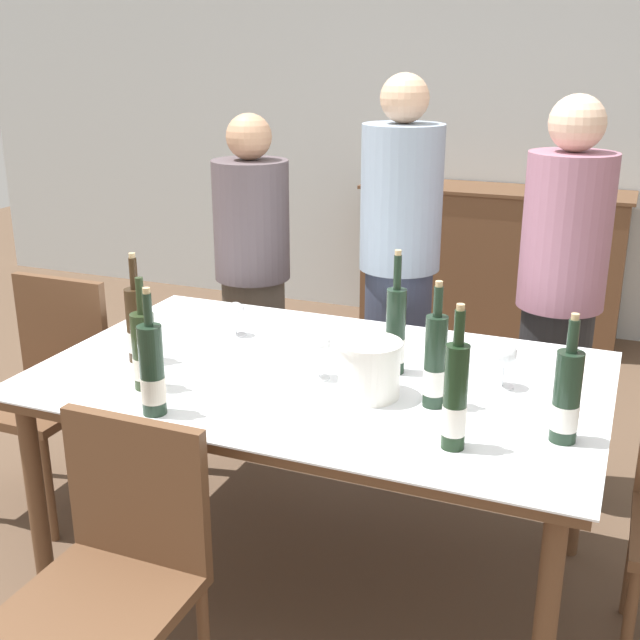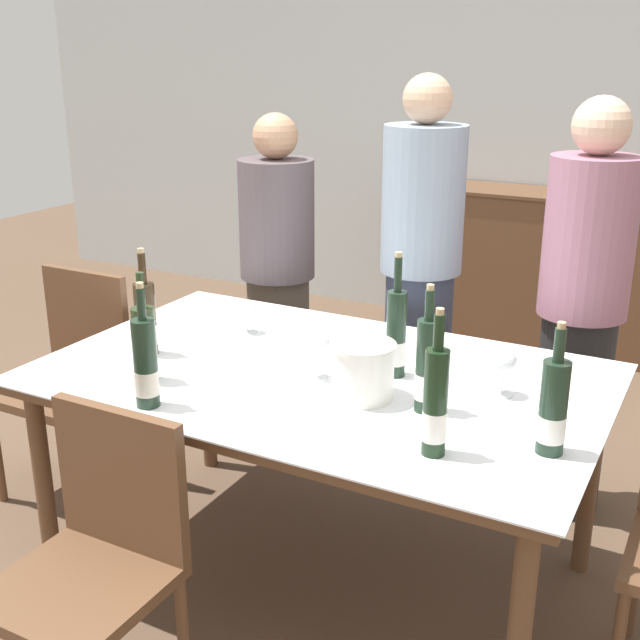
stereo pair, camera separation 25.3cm
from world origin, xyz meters
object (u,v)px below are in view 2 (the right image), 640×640
at_px(wine_glass_2, 504,363).
at_px(person_guest_left, 420,285).
at_px(wine_bottle_1, 145,346).
at_px(person_host, 278,287).
at_px(chair_left_end, 73,368).
at_px(wine_bottle_2, 146,320).
at_px(sideboard_cabinet, 536,269).
at_px(wine_bottle_6, 553,409).
at_px(wine_bottle_0, 435,404).
at_px(wine_bottle_5, 427,368).
at_px(wine_glass_0, 318,347).
at_px(dining_table, 320,391).
at_px(person_guest_right, 581,315).
at_px(wine_bottle_4, 146,365).
at_px(wine_glass_1, 247,311).
at_px(wine_bottle_3, 396,335).
at_px(chair_near_front, 98,550).
at_px(ice_bucket, 363,369).

height_order(wine_glass_2, person_guest_left, person_guest_left).
distance_m(wine_bottle_1, person_host, 1.17).
bearing_deg(chair_left_end, wine_glass_2, 0.63).
bearing_deg(wine_bottle_2, person_guest_left, 58.97).
xyz_separation_m(sideboard_cabinet, wine_bottle_6, (0.72, -2.91, 0.41)).
xyz_separation_m(wine_bottle_0, chair_left_end, (-1.71, 0.43, -0.38)).
distance_m(wine_bottle_1, wine_bottle_2, 0.24).
bearing_deg(chair_left_end, wine_bottle_5, -6.89).
height_order(wine_bottle_1, wine_glass_0, wine_bottle_1).
bearing_deg(dining_table, wine_glass_2, 10.48).
bearing_deg(person_guest_left, person_guest_right, 0.48).
xyz_separation_m(dining_table, person_guest_left, (-0.00, 0.87, 0.14)).
relative_size(wine_bottle_6, person_host, 0.24).
bearing_deg(wine_bottle_4, wine_glass_1, 97.72).
bearing_deg(person_guest_right, wine_bottle_5, -104.00).
bearing_deg(dining_table, chair_left_end, 175.90).
relative_size(person_guest_left, person_guest_right, 1.04).
xyz_separation_m(wine_bottle_3, chair_near_front, (-0.47, -0.89, -0.40)).
bearing_deg(chair_near_front, ice_bucket, 56.70).
xyz_separation_m(chair_left_end, person_guest_left, (1.19, 0.79, 0.32)).
bearing_deg(wine_bottle_2, sideboard_cabinet, 76.98).
bearing_deg(ice_bucket, wine_glass_1, 152.36).
distance_m(chair_near_front, person_guest_right, 1.92).
relative_size(dining_table, wine_bottle_0, 4.54).
height_order(wine_bottle_0, wine_bottle_4, wine_bottle_0).
distance_m(wine_bottle_6, person_guest_left, 1.32).
bearing_deg(ice_bucket, wine_glass_0, 160.32).
distance_m(person_host, person_guest_right, 1.31).
distance_m(wine_bottle_5, person_guest_right, 1.02).
relative_size(wine_bottle_2, person_guest_right, 0.23).
xyz_separation_m(ice_bucket, chair_near_front, (-0.45, -0.68, -0.36)).
xyz_separation_m(sideboard_cabinet, wine_bottle_3, (0.16, -2.62, 0.43)).
xyz_separation_m(wine_bottle_5, person_guest_right, (0.25, 0.98, -0.09)).
bearing_deg(dining_table, wine_bottle_5, -14.94).
relative_size(wine_bottle_5, person_guest_left, 0.23).
height_order(dining_table, wine_bottle_3, wine_bottle_3).
distance_m(sideboard_cabinet, wine_glass_0, 2.79).
distance_m(person_host, person_guest_left, 0.66).
xyz_separation_m(ice_bucket, wine_glass_1, (-0.62, 0.33, -0.01)).
distance_m(dining_table, wine_glass_1, 0.49).
relative_size(ice_bucket, wine_glass_1, 1.56).
distance_m(ice_bucket, person_guest_right, 1.08).
relative_size(wine_glass_0, person_guest_right, 0.09).
height_order(sideboard_cabinet, dining_table, sideboard_cabinet).
bearing_deg(person_host, wine_bottle_5, -41.51).
relative_size(sideboard_cabinet, wine_glass_2, 11.04).
relative_size(wine_bottle_5, chair_left_end, 0.42).
relative_size(wine_bottle_4, wine_bottle_5, 0.99).
height_order(ice_bucket, person_guest_left, person_guest_left).
relative_size(dining_table, chair_near_front, 2.07).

